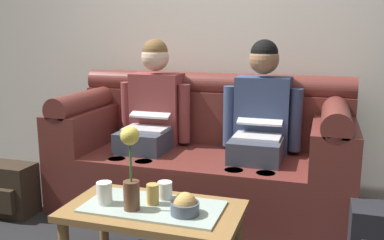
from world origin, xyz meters
The scene contains 11 objects.
back_wall_patterned centered at (0.00, 1.70, 1.45)m, with size 6.00×0.12×2.90m, color silver.
couch centered at (0.00, 1.17, 0.37)m, with size 2.08×0.88×0.96m.
person_left centered at (-0.41, 1.17, 0.66)m, with size 0.56×0.67×1.22m.
person_right centered at (0.41, 1.17, 0.66)m, with size 0.56×0.67×1.22m.
coffee_table centered at (0.00, 0.20, 0.32)m, with size 0.93×0.51×0.38m.
flower_vase centered at (-0.08, 0.12, 0.59)m, with size 0.10×0.10×0.44m.
snack_bowl centered at (0.19, 0.15, 0.42)m, with size 0.15×0.15×0.12m.
cup_near_left centered at (-0.26, 0.15, 0.44)m, with size 0.08×0.08×0.12m, color white.
cup_near_right centered at (-0.01, 0.22, 0.43)m, with size 0.07×0.07×0.11m, color gold.
cup_far_center centered at (0.02, 0.31, 0.42)m, with size 0.08×0.08×0.09m, color white.
backpack_left centered at (-1.24, 0.58, 0.18)m, with size 0.33×0.25×0.37m.
Camera 1 is at (0.82, -1.74, 1.27)m, focal length 39.94 mm.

